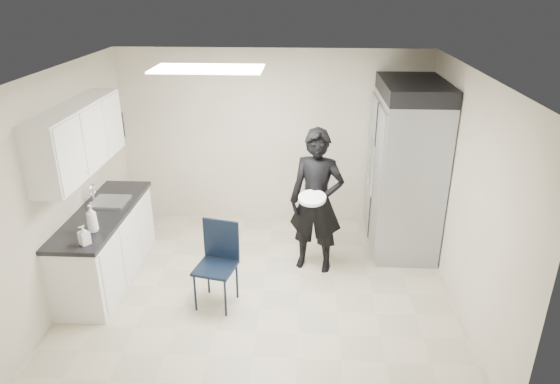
# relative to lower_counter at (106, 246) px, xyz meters

# --- Properties ---
(floor) EXTENTS (4.50, 4.50, 0.00)m
(floor) POSITION_rel_lower_counter_xyz_m (1.95, -0.20, -0.43)
(floor) COLOR #B4A78D
(floor) RESTS_ON ground
(ceiling) EXTENTS (4.50, 4.50, 0.00)m
(ceiling) POSITION_rel_lower_counter_xyz_m (1.95, -0.20, 2.17)
(ceiling) COLOR white
(ceiling) RESTS_ON back_wall
(back_wall) EXTENTS (4.50, 0.00, 4.50)m
(back_wall) POSITION_rel_lower_counter_xyz_m (1.95, 1.80, 0.87)
(back_wall) COLOR beige
(back_wall) RESTS_ON floor
(left_wall) EXTENTS (0.00, 4.00, 4.00)m
(left_wall) POSITION_rel_lower_counter_xyz_m (-0.30, -0.20, 0.87)
(left_wall) COLOR beige
(left_wall) RESTS_ON floor
(right_wall) EXTENTS (0.00, 4.00, 4.00)m
(right_wall) POSITION_rel_lower_counter_xyz_m (4.20, -0.20, 0.87)
(right_wall) COLOR beige
(right_wall) RESTS_ON floor
(ceiling_panel) EXTENTS (1.20, 0.60, 0.02)m
(ceiling_panel) POSITION_rel_lower_counter_xyz_m (1.35, 0.20, 2.14)
(ceiling_panel) COLOR white
(ceiling_panel) RESTS_ON ceiling
(lower_counter) EXTENTS (0.60, 1.90, 0.86)m
(lower_counter) POSITION_rel_lower_counter_xyz_m (0.00, 0.00, 0.00)
(lower_counter) COLOR silver
(lower_counter) RESTS_ON floor
(countertop) EXTENTS (0.64, 1.95, 0.05)m
(countertop) POSITION_rel_lower_counter_xyz_m (0.00, 0.00, 0.46)
(countertop) COLOR black
(countertop) RESTS_ON lower_counter
(sink) EXTENTS (0.42, 0.40, 0.14)m
(sink) POSITION_rel_lower_counter_xyz_m (0.02, 0.25, 0.44)
(sink) COLOR gray
(sink) RESTS_ON countertop
(faucet) EXTENTS (0.02, 0.02, 0.24)m
(faucet) POSITION_rel_lower_counter_xyz_m (-0.18, 0.25, 0.59)
(faucet) COLOR silver
(faucet) RESTS_ON countertop
(upper_cabinets) EXTENTS (0.35, 1.80, 0.75)m
(upper_cabinets) POSITION_rel_lower_counter_xyz_m (-0.13, 0.00, 1.40)
(upper_cabinets) COLOR silver
(upper_cabinets) RESTS_ON left_wall
(towel_dispenser) EXTENTS (0.22, 0.30, 0.35)m
(towel_dispenser) POSITION_rel_lower_counter_xyz_m (-0.19, 1.15, 1.19)
(towel_dispenser) COLOR black
(towel_dispenser) RESTS_ON left_wall
(notice_sticker_left) EXTENTS (0.00, 0.12, 0.07)m
(notice_sticker_left) POSITION_rel_lower_counter_xyz_m (-0.29, -0.10, 0.79)
(notice_sticker_left) COLOR yellow
(notice_sticker_left) RESTS_ON left_wall
(notice_sticker_right) EXTENTS (0.00, 0.12, 0.07)m
(notice_sticker_right) POSITION_rel_lower_counter_xyz_m (-0.29, 0.10, 0.75)
(notice_sticker_right) COLOR yellow
(notice_sticker_right) RESTS_ON left_wall
(commercial_fridge) EXTENTS (0.80, 1.35, 2.10)m
(commercial_fridge) POSITION_rel_lower_counter_xyz_m (3.78, 1.07, 0.62)
(commercial_fridge) COLOR gray
(commercial_fridge) RESTS_ON floor
(fridge_compressor) EXTENTS (0.80, 1.35, 0.20)m
(fridge_compressor) POSITION_rel_lower_counter_xyz_m (3.78, 1.07, 1.77)
(fridge_compressor) COLOR black
(fridge_compressor) RESTS_ON commercial_fridge
(folding_chair) EXTENTS (0.51, 0.51, 0.96)m
(folding_chair) POSITION_rel_lower_counter_xyz_m (1.45, -0.50, 0.05)
(folding_chair) COLOR black
(folding_chair) RESTS_ON floor
(man_tuxedo) EXTENTS (0.77, 0.60, 1.85)m
(man_tuxedo) POSITION_rel_lower_counter_xyz_m (2.58, 0.38, 0.50)
(man_tuxedo) COLOR black
(man_tuxedo) RESTS_ON floor
(bucket_lid) EXTENTS (0.40, 0.40, 0.04)m
(bucket_lid) POSITION_rel_lower_counter_xyz_m (2.52, 0.14, 0.65)
(bucket_lid) COLOR white
(bucket_lid) RESTS_ON man_tuxedo
(soap_bottle_a) EXTENTS (0.17, 0.17, 0.32)m
(soap_bottle_a) POSITION_rel_lower_counter_xyz_m (0.11, -0.50, 0.64)
(soap_bottle_a) COLOR white
(soap_bottle_a) RESTS_ON countertop
(soap_bottle_b) EXTENTS (0.14, 0.14, 0.22)m
(soap_bottle_b) POSITION_rel_lower_counter_xyz_m (0.14, -0.79, 0.59)
(soap_bottle_b) COLOR #A5A7B1
(soap_bottle_b) RESTS_ON countertop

